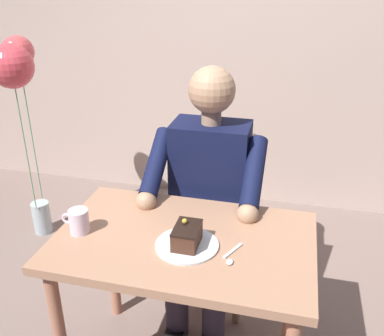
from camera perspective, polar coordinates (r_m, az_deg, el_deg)
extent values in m
cube|color=tan|center=(1.68, -1.11, -9.72)|extent=(0.99, 0.62, 0.04)
cylinder|color=#B57357|center=(1.87, -17.15, -20.45)|extent=(0.05, 0.05, 0.68)
cylinder|color=#B57357|center=(2.05, 13.21, -15.16)|extent=(0.05, 0.05, 0.68)
cylinder|color=#B57357|center=(2.20, -10.53, -11.71)|extent=(0.05, 0.05, 0.68)
cube|color=tan|center=(2.24, 2.39, -8.20)|extent=(0.42, 0.42, 0.04)
cube|color=tan|center=(2.29, 3.48, -0.50)|extent=(0.38, 0.04, 0.45)
cylinder|color=tan|center=(2.20, 6.05, -15.79)|extent=(0.04, 0.04, 0.41)
cylinder|color=tan|center=(2.26, -3.29, -14.40)|extent=(0.04, 0.04, 0.41)
cylinder|color=tan|center=(2.48, 7.31, -10.47)|extent=(0.04, 0.04, 0.41)
cylinder|color=tan|center=(2.54, -0.88, -9.41)|extent=(0.04, 0.04, 0.41)
cube|color=#101637|center=(2.08, 2.42, -1.48)|extent=(0.36, 0.22, 0.57)
sphere|color=tan|center=(1.92, 2.66, 10.31)|extent=(0.21, 0.21, 0.21)
cylinder|color=tan|center=(1.96, 2.59, 6.75)|extent=(0.09, 0.09, 0.06)
cylinder|color=#101637|center=(1.87, 8.22, -0.64)|extent=(0.08, 0.33, 0.26)
sphere|color=tan|center=(1.78, 7.41, -6.08)|extent=(0.09, 0.09, 0.09)
cylinder|color=#101637|center=(1.95, -4.70, 0.72)|extent=(0.08, 0.33, 0.26)
sphere|color=tan|center=(1.87, -6.12, -4.41)|extent=(0.09, 0.09, 0.09)
cylinder|color=#302634|center=(2.12, 4.02, -10.52)|extent=(0.13, 0.38, 0.14)
cylinder|color=#302634|center=(2.15, -0.78, -9.87)|extent=(0.13, 0.38, 0.14)
cylinder|color=#302634|center=(2.12, 2.91, -18.08)|extent=(0.11, 0.11, 0.39)
cylinder|color=#302634|center=(2.15, -2.03, -17.29)|extent=(0.11, 0.11, 0.39)
cylinder|color=white|center=(1.62, -0.68, -10.21)|extent=(0.24, 0.24, 0.01)
cube|color=#492A1C|center=(1.59, -0.68, -9.07)|extent=(0.09, 0.13, 0.07)
cube|color=black|center=(1.57, -0.69, -7.93)|extent=(0.09, 0.13, 0.01)
sphere|color=gold|center=(1.58, -0.98, -7.07)|extent=(0.02, 0.02, 0.02)
cylinder|color=white|center=(1.73, -14.77, -6.86)|extent=(0.08, 0.08, 0.10)
torus|color=white|center=(1.75, -16.25, -6.46)|extent=(0.05, 0.01, 0.05)
cylinder|color=black|center=(1.71, -14.92, -5.64)|extent=(0.07, 0.07, 0.01)
cube|color=silver|center=(1.60, 5.45, -10.88)|extent=(0.06, 0.10, 0.01)
ellipsoid|color=silver|center=(1.54, 5.03, -12.31)|extent=(0.03, 0.04, 0.01)
cylinder|color=#B2C1C6|center=(3.10, -19.32, -6.21)|extent=(0.12, 0.12, 0.22)
sphere|color=#D5404B|center=(2.67, -22.88, 12.36)|extent=(0.25, 0.25, 0.25)
cylinder|color=#4C9956|center=(2.82, -21.13, 1.96)|extent=(0.01, 0.01, 0.80)
sphere|color=#D54D51|center=(2.80, -22.13, 14.11)|extent=(0.19, 0.19, 0.19)
cylinder|color=#4C9956|center=(2.93, -20.46, 3.85)|extent=(0.01, 0.01, 0.88)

